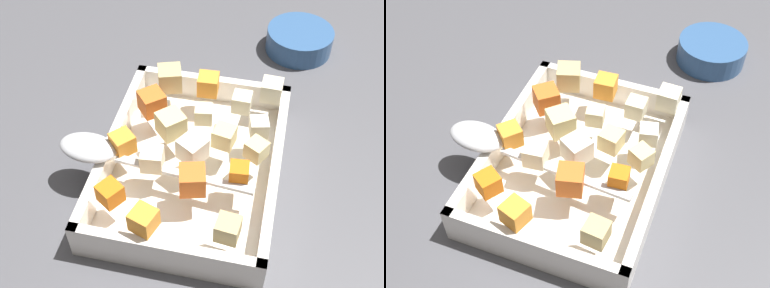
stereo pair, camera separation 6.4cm
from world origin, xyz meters
TOP-DOWN VIEW (x-y plane):
  - ground_plane at (0.00, 0.00)m, footprint 4.00×4.00m
  - baking_dish at (0.02, -0.01)m, footprint 0.29×0.22m
  - carrot_chunk_mid_right at (-0.10, 0.02)m, footprint 0.03×0.03m
  - carrot_chunk_corner_ne at (-0.02, -0.07)m, footprint 0.02×0.02m
  - carrot_chunk_corner_nw at (-0.08, 0.07)m, footprint 0.03×0.03m
  - carrot_chunk_near_spoon at (0.08, 0.06)m, footprint 0.04×0.04m
  - carrot_chunk_heap_top at (-0.04, -0.02)m, footprint 0.04×0.04m
  - carrot_chunk_corner_sw at (0.13, -0.01)m, footprint 0.03×0.03m
  - carrot_chunk_rim_edge at (-0.00, 0.08)m, footprint 0.04×0.04m
  - potato_chunk_under_handle at (-0.10, -0.07)m, footprint 0.03×0.03m
  - potato_chunk_front_center at (0.14, -0.09)m, footprint 0.03×0.03m
  - potato_chunk_mid_left at (0.07, -0.01)m, footprint 0.03×0.03m
  - potato_chunk_far_right at (0.03, -0.09)m, footprint 0.03×0.03m
  - potato_chunk_far_left at (-0.02, 0.03)m, footprint 0.03×0.03m
  - potato_chunk_near_right at (0.04, 0.03)m, footprint 0.04×0.04m
  - potato_chunk_near_left at (0.11, -0.06)m, footprint 0.03×0.03m
  - potato_chunk_heap_side at (0.04, -0.04)m, footprint 0.03×0.03m
  - potato_chunk_corner_se at (0.13, 0.05)m, footprint 0.04×0.04m
  - parsnip_chunk_back_center at (0.01, -0.01)m, footprint 0.04×0.04m
  - parsnip_chunk_center at (0.06, -0.09)m, footprint 0.03×0.03m
  - serving_spoon at (-0.02, 0.10)m, footprint 0.05×0.25m
  - small_prep_bowl at (0.32, -0.12)m, footprint 0.11×0.11m

SIDE VIEW (x-z plane):
  - ground_plane at x=0.00m, z-range 0.00..0.00m
  - baking_dish at x=0.02m, z-range -0.01..0.04m
  - small_prep_bowl at x=0.32m, z-range 0.00..0.04m
  - serving_spoon at x=-0.02m, z-range 0.05..0.07m
  - carrot_chunk_corner_ne at x=-0.02m, z-range 0.05..0.08m
  - potato_chunk_mid_left at x=0.07m, z-range 0.05..0.08m
  - parsnip_chunk_center at x=0.06m, z-range 0.05..0.08m
  - potato_chunk_far_right at x=0.03m, z-range 0.05..0.08m
  - potato_chunk_near_left at x=0.11m, z-range 0.05..0.08m
  - carrot_chunk_corner_nw at x=-0.08m, z-range 0.05..0.08m
  - potato_chunk_under_handle at x=-0.10m, z-range 0.05..0.08m
  - potato_chunk_heap_side at x=0.04m, z-range 0.05..0.08m
  - carrot_chunk_rim_edge at x=0.00m, z-range 0.05..0.08m
  - carrot_chunk_mid_right at x=-0.10m, z-range 0.05..0.08m
  - potato_chunk_far_left at x=-0.02m, z-range 0.05..0.08m
  - potato_chunk_front_center at x=0.14m, z-range 0.05..0.08m
  - carrot_chunk_corner_sw at x=0.13m, z-range 0.05..0.08m
  - parsnip_chunk_back_center at x=0.01m, z-range 0.05..0.08m
  - carrot_chunk_heap_top at x=-0.04m, z-range 0.05..0.08m
  - carrot_chunk_near_spoon at x=0.08m, z-range 0.05..0.08m
  - potato_chunk_near_right at x=0.04m, z-range 0.05..0.08m
  - potato_chunk_corner_se at x=0.13m, z-range 0.05..0.08m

